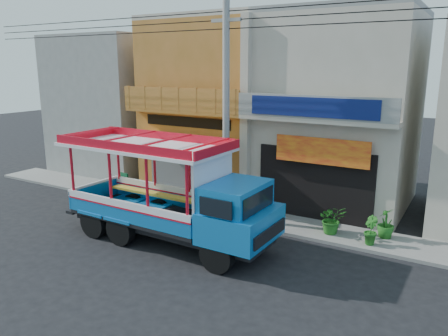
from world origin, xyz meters
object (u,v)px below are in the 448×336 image
at_px(green_sign, 124,185).
at_px(potted_plant_b, 370,230).
at_px(utility_pole, 230,93).
at_px(potted_plant_c, 386,223).
at_px(potted_plant_a, 332,219).
at_px(songthaew_truck, 181,197).

relative_size(green_sign, potted_plant_b, 1.03).
bearing_deg(green_sign, potted_plant_b, -1.10).
distance_m(green_sign, potted_plant_b, 11.31).
bearing_deg(utility_pole, potted_plant_c, 10.68).
bearing_deg(potted_plant_a, potted_plant_c, -11.71).
relative_size(potted_plant_b, potted_plant_c, 0.91).
bearing_deg(potted_plant_a, potted_plant_b, -41.56).
bearing_deg(potted_plant_b, green_sign, 60.00).
relative_size(songthaew_truck, potted_plant_c, 7.35).
bearing_deg(utility_pole, green_sign, 175.85).
relative_size(green_sign, potted_plant_a, 0.94).
bearing_deg(potted_plant_c, potted_plant_b, -10.62).
bearing_deg(potted_plant_b, potted_plant_c, -50.91).
xyz_separation_m(green_sign, potted_plant_b, (11.31, -0.22, 0.07)).
height_order(utility_pole, potted_plant_c, utility_pole).
bearing_deg(green_sign, potted_plant_c, 3.16).
distance_m(utility_pole, potted_plant_c, 7.27).
xyz_separation_m(green_sign, potted_plant_c, (11.66, 0.64, 0.12)).
distance_m(songthaew_truck, potted_plant_b, 6.47).
bearing_deg(potted_plant_b, potted_plant_a, 49.44).
relative_size(potted_plant_a, potted_plant_c, 0.99).
bearing_deg(potted_plant_c, songthaew_truck, -44.37).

